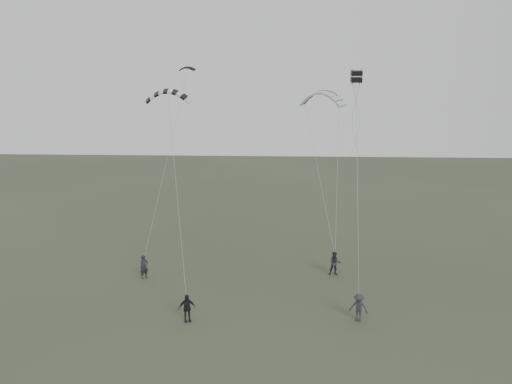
{
  "coord_description": "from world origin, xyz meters",
  "views": [
    {
      "loc": [
        2.95,
        -30.53,
        14.46
      ],
      "look_at": [
        1.03,
        5.61,
        6.56
      ],
      "focal_mm": 35.0,
      "sensor_mm": 36.0,
      "label": 1
    }
  ],
  "objects_px": {
    "kite_dark_small": "(187,67)",
    "kite_striped": "(168,91)",
    "flyer_right": "(335,263)",
    "flyer_far": "(359,307)",
    "flyer_center": "(187,308)",
    "kite_pale_large": "(322,92)",
    "kite_box": "(356,77)",
    "flyer_left": "(144,267)"
  },
  "relations": [
    {
      "from": "kite_dark_small",
      "to": "kite_pale_large",
      "type": "height_order",
      "value": "kite_dark_small"
    },
    {
      "from": "kite_pale_large",
      "to": "kite_box",
      "type": "height_order",
      "value": "kite_box"
    },
    {
      "from": "flyer_right",
      "to": "flyer_far",
      "type": "xyz_separation_m",
      "value": [
        0.7,
        -7.58,
        -0.04
      ]
    },
    {
      "from": "kite_striped",
      "to": "kite_box",
      "type": "relative_size",
      "value": 4.27
    },
    {
      "from": "flyer_center",
      "to": "kite_pale_large",
      "type": "height_order",
      "value": "kite_pale_large"
    },
    {
      "from": "flyer_center",
      "to": "flyer_far",
      "type": "bearing_deg",
      "value": -18.49
    },
    {
      "from": "flyer_left",
      "to": "flyer_far",
      "type": "xyz_separation_m",
      "value": [
        15.15,
        -6.13,
        -0.02
      ]
    },
    {
      "from": "flyer_far",
      "to": "kite_box",
      "type": "height_order",
      "value": "kite_box"
    },
    {
      "from": "flyer_center",
      "to": "kite_striped",
      "type": "height_order",
      "value": "kite_striped"
    },
    {
      "from": "kite_dark_small",
      "to": "kite_striped",
      "type": "relative_size",
      "value": 0.45
    },
    {
      "from": "flyer_left",
      "to": "kite_pale_large",
      "type": "xyz_separation_m",
      "value": [
        13.75,
        9.89,
        12.77
      ]
    },
    {
      "from": "flyer_right",
      "to": "kite_striped",
      "type": "distance_m",
      "value": 17.89
    },
    {
      "from": "flyer_center",
      "to": "kite_striped",
      "type": "xyz_separation_m",
      "value": [
        -2.37,
        7.44,
        13.02
      ]
    },
    {
      "from": "flyer_far",
      "to": "kite_striped",
      "type": "relative_size",
      "value": 0.56
    },
    {
      "from": "flyer_left",
      "to": "kite_striped",
      "type": "distance_m",
      "value": 13.19
    },
    {
      "from": "flyer_right",
      "to": "kite_box",
      "type": "relative_size",
      "value": 2.49
    },
    {
      "from": "flyer_right",
      "to": "kite_striped",
      "type": "bearing_deg",
      "value": -179.72
    },
    {
      "from": "kite_dark_small",
      "to": "flyer_center",
      "type": "bearing_deg",
      "value": -67.53
    },
    {
      "from": "kite_dark_small",
      "to": "kite_striped",
      "type": "bearing_deg",
      "value": -74.88
    },
    {
      "from": "flyer_center",
      "to": "kite_striped",
      "type": "distance_m",
      "value": 15.18
    },
    {
      "from": "flyer_left",
      "to": "flyer_right",
      "type": "xyz_separation_m",
      "value": [
        14.46,
        1.45,
        0.02
      ]
    },
    {
      "from": "kite_pale_large",
      "to": "kite_striped",
      "type": "bearing_deg",
      "value": -106.34
    },
    {
      "from": "kite_box",
      "to": "flyer_far",
      "type": "bearing_deg",
      "value": -92.29
    },
    {
      "from": "flyer_left",
      "to": "kite_striped",
      "type": "bearing_deg",
      "value": -25.3
    },
    {
      "from": "kite_dark_small",
      "to": "kite_box",
      "type": "relative_size",
      "value": 1.93
    },
    {
      "from": "flyer_far",
      "to": "kite_dark_small",
      "type": "distance_m",
      "value": 25.48
    },
    {
      "from": "kite_striped",
      "to": "kite_dark_small",
      "type": "bearing_deg",
      "value": 89.48
    },
    {
      "from": "flyer_left",
      "to": "flyer_far",
      "type": "relative_size",
      "value": 1.02
    },
    {
      "from": "flyer_center",
      "to": "flyer_far",
      "type": "height_order",
      "value": "flyer_far"
    },
    {
      "from": "kite_dark_small",
      "to": "flyer_right",
      "type": "bearing_deg",
      "value": -19.94
    },
    {
      "from": "kite_dark_small",
      "to": "kite_striped",
      "type": "xyz_separation_m",
      "value": [
        0.3,
        -8.99,
        -1.91
      ]
    },
    {
      "from": "flyer_far",
      "to": "kite_dark_small",
      "type": "height_order",
      "value": "kite_dark_small"
    },
    {
      "from": "flyer_left",
      "to": "kite_dark_small",
      "type": "height_order",
      "value": "kite_dark_small"
    },
    {
      "from": "flyer_right",
      "to": "kite_dark_small",
      "type": "relative_size",
      "value": 1.29
    },
    {
      "from": "kite_dark_small",
      "to": "kite_pale_large",
      "type": "relative_size",
      "value": 0.33
    },
    {
      "from": "flyer_right",
      "to": "flyer_center",
      "type": "xyz_separation_m",
      "value": [
        -9.92,
        -8.2,
        -0.05
      ]
    },
    {
      "from": "flyer_right",
      "to": "kite_dark_small",
      "type": "xyz_separation_m",
      "value": [
        -12.59,
        8.23,
        14.89
      ]
    },
    {
      "from": "kite_box",
      "to": "flyer_right",
      "type": "bearing_deg",
      "value": 119.13
    },
    {
      "from": "kite_pale_large",
      "to": "kite_dark_small",
      "type": "bearing_deg",
      "value": -143.77
    },
    {
      "from": "flyer_left",
      "to": "flyer_right",
      "type": "relative_size",
      "value": 0.98
    },
    {
      "from": "kite_dark_small",
      "to": "kite_box",
      "type": "xyz_separation_m",
      "value": [
        13.43,
        -9.67,
        -0.91
      ]
    },
    {
      "from": "flyer_far",
      "to": "kite_striped",
      "type": "height_order",
      "value": "kite_striped"
    }
  ]
}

